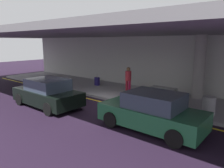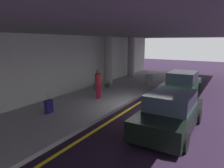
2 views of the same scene
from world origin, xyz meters
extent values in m
plane|color=black|center=(0.00, 0.00, 0.00)|extent=(60.00, 60.00, 0.00)
cube|color=gray|center=(0.00, 3.10, 0.07)|extent=(26.00, 4.20, 0.15)
cube|color=yellow|center=(0.00, 0.60, 0.00)|extent=(26.00, 0.14, 0.01)
cylinder|color=gray|center=(4.00, 4.53, 1.97)|extent=(0.64, 0.64, 3.65)
cube|color=slate|center=(0.00, 2.60, 3.95)|extent=(28.00, 13.20, 0.30)
cube|color=#B3B5AE|center=(0.00, 5.35, 1.90)|extent=(26.00, 0.30, 3.80)
cube|color=black|center=(-1.78, -1.85, 0.55)|extent=(4.10, 1.80, 0.70)
cube|color=#2D3847|center=(-1.68, -1.85, 1.20)|extent=(2.10, 1.60, 0.60)
cylinder|color=black|center=(-0.43, -1.00, 0.32)|extent=(0.64, 0.22, 0.64)
cylinder|color=black|center=(-0.43, -2.70, 0.32)|extent=(0.64, 0.22, 0.64)
cylinder|color=black|center=(-3.13, -1.00, 0.32)|extent=(0.64, 0.22, 0.64)
cylinder|color=black|center=(-3.13, -2.70, 0.32)|extent=(0.64, 0.22, 0.64)
cube|color=#1C5032|center=(4.04, -1.02, 0.55)|extent=(4.10, 1.80, 0.70)
cube|color=#2D3847|center=(4.14, -1.02, 1.20)|extent=(2.10, 1.60, 0.60)
cylinder|color=black|center=(5.39, -0.17, 0.32)|extent=(0.64, 0.22, 0.64)
cylinder|color=black|center=(5.39, -1.87, 0.32)|extent=(0.64, 0.22, 0.64)
cylinder|color=black|center=(2.69, -0.17, 0.32)|extent=(0.64, 0.22, 0.64)
cylinder|color=black|center=(2.69, -1.87, 0.32)|extent=(0.64, 0.22, 0.64)
cylinder|color=maroon|center=(0.08, 2.83, 0.56)|extent=(0.16, 0.16, 0.82)
cylinder|color=maroon|center=(0.30, 2.83, 0.56)|extent=(0.16, 0.16, 0.82)
cylinder|color=maroon|center=(0.19, 2.83, 1.28)|extent=(0.38, 0.38, 0.62)
sphere|color=brown|center=(0.19, 2.83, 1.71)|extent=(0.24, 0.24, 0.24)
cube|color=#1C1655|center=(-3.07, 3.37, 0.46)|extent=(0.36, 0.22, 0.62)
cylinder|color=slate|center=(-3.07, 3.37, 0.91)|extent=(0.02, 0.02, 0.28)
cube|color=slate|center=(2.17, 3.88, 0.60)|extent=(1.60, 0.50, 0.06)
cube|color=#4C4C51|center=(1.55, 3.88, 0.36)|extent=(0.10, 0.40, 0.42)
cube|color=#4C4C51|center=(2.79, 3.88, 0.36)|extent=(0.10, 0.40, 0.42)
cylinder|color=gray|center=(5.43, 1.71, 0.57)|extent=(0.56, 0.56, 0.85)
camera|label=1|loc=(7.94, -8.12, 3.40)|focal=34.09mm
camera|label=2|loc=(-9.30, -3.77, 3.40)|focal=32.75mm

